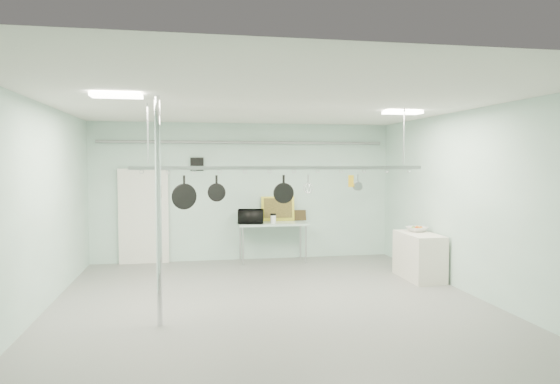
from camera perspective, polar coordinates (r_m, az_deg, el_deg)
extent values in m
plane|color=gray|center=(8.08, -0.83, -13.04)|extent=(8.00, 8.00, 0.00)
cube|color=silver|center=(7.80, -0.85, 10.05)|extent=(7.00, 8.00, 0.02)
cube|color=silver|center=(11.72, -4.06, 0.03)|extent=(7.00, 0.02, 3.20)
cube|color=silver|center=(9.03, 21.57, -1.20)|extent=(0.02, 8.00, 3.20)
cube|color=silver|center=(11.69, -15.31, -2.80)|extent=(1.10, 0.10, 2.20)
cube|color=black|center=(11.61, -9.47, 3.17)|extent=(0.30, 0.04, 0.30)
cylinder|color=gray|center=(11.62, -4.03, 5.67)|extent=(6.60, 0.07, 0.07)
cylinder|color=silver|center=(7.09, -13.71, -2.26)|extent=(0.08, 0.08, 3.20)
cube|color=silver|center=(11.48, -0.85, -3.64)|extent=(1.60, 0.70, 0.05)
cylinder|color=#B7B7BC|center=(11.18, -4.27, -6.18)|extent=(0.04, 0.04, 0.86)
cylinder|color=#B7B7BC|center=(11.73, -4.56, -5.73)|extent=(0.04, 0.04, 0.86)
cylinder|color=#B7B7BC|center=(11.42, 2.97, -5.97)|extent=(0.04, 0.04, 0.86)
cylinder|color=#B7B7BC|center=(11.96, 2.35, -5.54)|extent=(0.04, 0.04, 0.86)
cube|color=silver|center=(10.23, 15.62, -7.07)|extent=(0.60, 1.20, 0.90)
cube|color=#B7B7BC|center=(8.08, 0.21, 2.78)|extent=(4.80, 0.06, 0.06)
cylinder|color=#B7B7BC|center=(7.98, -14.88, 6.26)|extent=(0.02, 0.02, 0.94)
cylinder|color=#B7B7BC|center=(8.72, 13.98, 6.01)|extent=(0.02, 0.02, 0.94)
cube|color=white|center=(6.96, -18.17, 10.44)|extent=(0.65, 0.30, 0.05)
cube|color=white|center=(9.07, 13.82, 8.83)|extent=(0.65, 0.30, 0.05)
imported|color=black|center=(11.33, -3.35, -2.81)|extent=(0.63, 0.48, 0.32)
cylinder|color=white|center=(11.35, -0.78, -3.14)|extent=(0.15, 0.15, 0.18)
cube|color=gold|center=(11.77, -0.25, -1.93)|extent=(0.79, 0.18, 0.58)
cube|color=#352812|center=(11.89, 2.27, -2.67)|extent=(0.30, 0.09, 0.25)
imported|color=silver|center=(10.39, 15.38, -4.12)|extent=(0.46, 0.46, 0.10)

